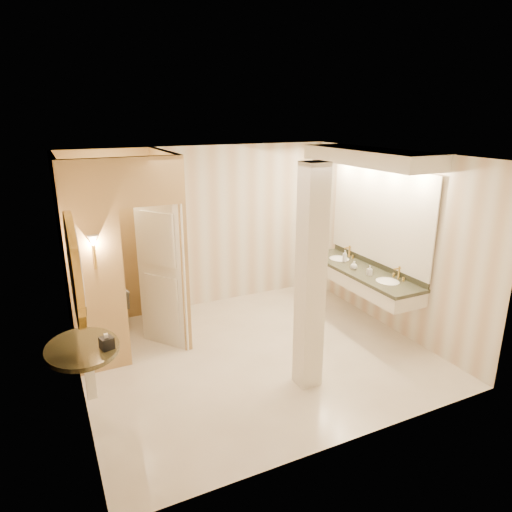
{
  "coord_description": "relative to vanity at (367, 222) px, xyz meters",
  "views": [
    {
      "loc": [
        -2.43,
        -5.08,
        3.2
      ],
      "look_at": [
        0.1,
        0.2,
        1.35
      ],
      "focal_mm": 32.0,
      "sensor_mm": 36.0,
      "label": 1
    }
  ],
  "objects": [
    {
      "name": "console_shelf",
      "position": [
        -4.19,
        -0.72,
        -0.29
      ],
      "size": [
        0.93,
        0.93,
        1.92
      ],
      "color": "black",
      "rests_on": "floor"
    },
    {
      "name": "pillar",
      "position": [
        -1.71,
        -1.15,
        -0.28
      ],
      "size": [
        0.27,
        0.27,
        2.7
      ],
      "primitive_type": "cube",
      "color": "silver",
      "rests_on": "floor"
    },
    {
      "name": "wall_right",
      "position": [
        0.27,
        -0.25,
        -0.28
      ],
      "size": [
        0.02,
        4.0,
        2.7
      ],
      "primitive_type": "cube",
      "color": "silver",
      "rests_on": "floor"
    },
    {
      "name": "toilet",
      "position": [
        -3.6,
        1.5,
        -1.3
      ],
      "size": [
        0.45,
        0.69,
        0.66
      ],
      "primitive_type": "imported",
      "rotation": [
        0.0,
        0.0,
        3.27
      ],
      "color": "white",
      "rests_on": "floor"
    },
    {
      "name": "floor",
      "position": [
        -1.98,
        -0.25,
        -1.63
      ],
      "size": [
        4.5,
        4.5,
        0.0
      ],
      "primitive_type": "plane",
      "color": "white",
      "rests_on": "ground"
    },
    {
      "name": "toilet_closet",
      "position": [
        -3.11,
        0.71,
        -0.24
      ],
      "size": [
        1.5,
        1.55,
        2.7
      ],
      "color": "tan",
      "rests_on": "floor"
    },
    {
      "name": "vanity",
      "position": [
        0.0,
        0.0,
        0.0
      ],
      "size": [
        0.75,
        2.39,
        2.09
      ],
      "color": "silver",
      "rests_on": "floor"
    },
    {
      "name": "soap_bottle_c",
      "position": [
        -0.06,
        0.41,
        -0.65
      ],
      "size": [
        0.09,
        0.09,
        0.2
      ],
      "primitive_type": "imported",
      "rotation": [
        0.0,
        0.0,
        -0.24
      ],
      "color": "#C6B28C",
      "rests_on": "vanity"
    },
    {
      "name": "soap_bottle_b",
      "position": [
        -0.15,
        0.04,
        -0.69
      ],
      "size": [
        0.12,
        0.12,
        0.13
      ],
      "primitive_type": "imported",
      "rotation": [
        0.0,
        0.0,
        0.2
      ],
      "color": "silver",
      "rests_on": "vanity"
    },
    {
      "name": "soap_bottle_a",
      "position": [
        -0.1,
        -0.27,
        -0.68
      ],
      "size": [
        0.08,
        0.08,
        0.14
      ],
      "primitive_type": "imported",
      "rotation": [
        0.0,
        0.0,
        -0.26
      ],
      "color": "beige",
      "rests_on": "vanity"
    },
    {
      "name": "wall_sconce",
      "position": [
        -3.9,
        0.18,
        0.1
      ],
      "size": [
        0.14,
        0.14,
        0.42
      ],
      "color": "#BB933C",
      "rests_on": "toilet_closet"
    },
    {
      "name": "wall_front",
      "position": [
        -1.98,
        -2.25,
        -0.28
      ],
      "size": [
        4.5,
        0.02,
        2.7
      ],
      "primitive_type": "cube",
      "color": "silver",
      "rests_on": "floor"
    },
    {
      "name": "ceiling",
      "position": [
        -1.98,
        -0.25,
        1.07
      ],
      "size": [
        4.5,
        4.5,
        0.0
      ],
      "primitive_type": "plane",
      "rotation": [
        3.14,
        0.0,
        0.0
      ],
      "color": "silver",
      "rests_on": "wall_back"
    },
    {
      "name": "wall_left",
      "position": [
        -4.23,
        -0.25,
        -0.28
      ],
      "size": [
        0.02,
        4.0,
        2.7
      ],
      "primitive_type": "cube",
      "color": "silver",
      "rests_on": "floor"
    },
    {
      "name": "tissue_box",
      "position": [
        -3.98,
        -0.88,
        -0.69
      ],
      "size": [
        0.15,
        0.15,
        0.12
      ],
      "primitive_type": "cube",
      "rotation": [
        0.0,
        0.0,
        0.25
      ],
      "color": "black",
      "rests_on": "console_shelf"
    },
    {
      "name": "wall_back",
      "position": [
        -1.98,
        1.75,
        -0.28
      ],
      "size": [
        4.5,
        0.02,
        2.7
      ],
      "primitive_type": "cube",
      "color": "silver",
      "rests_on": "floor"
    }
  ]
}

